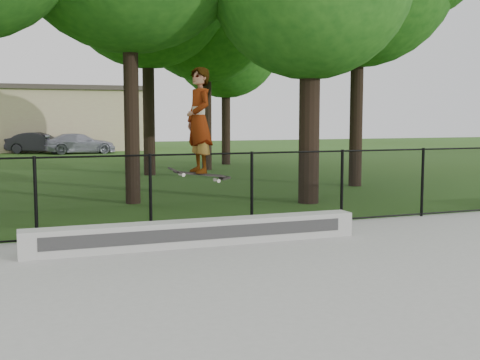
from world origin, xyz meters
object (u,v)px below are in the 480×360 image
(grind_ledge, at_px, (198,233))
(car_b, at_px, (39,143))
(skater_airborne, at_px, (199,122))
(car_c, at_px, (80,144))

(grind_ledge, xyz_separation_m, car_b, (-1.55, 29.60, 0.37))
(car_b, bearing_deg, grind_ledge, -156.12)
(car_b, distance_m, skater_airborne, 29.81)
(car_b, height_order, car_c, car_b)
(car_c, bearing_deg, car_b, 62.72)
(skater_airborne, bearing_deg, car_c, 88.39)
(grind_ledge, height_order, car_c, car_c)
(grind_ledge, height_order, skater_airborne, skater_airborne)
(grind_ledge, bearing_deg, skater_airborne, -91.94)
(car_b, relative_size, skater_airborne, 1.90)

